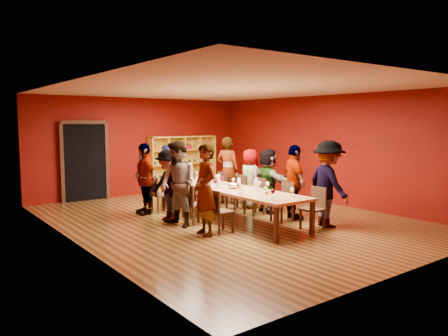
# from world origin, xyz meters

# --- Properties ---
(room_shell) EXTENTS (7.10, 9.10, 3.04)m
(room_shell) POSITION_xyz_m (0.00, 0.00, 1.50)
(room_shell) COLOR #4F3215
(room_shell) RESTS_ON ground
(tasting_table) EXTENTS (1.10, 4.50, 0.75)m
(tasting_table) POSITION_xyz_m (0.00, 0.00, 0.70)
(tasting_table) COLOR tan
(tasting_table) RESTS_ON ground
(doorway) EXTENTS (1.40, 0.17, 2.30)m
(doorway) POSITION_xyz_m (-1.80, 4.43, 1.12)
(doorway) COLOR black
(doorway) RESTS_ON ground
(shelving_unit) EXTENTS (2.40, 0.40, 1.80)m
(shelving_unit) POSITION_xyz_m (1.40, 4.32, 0.98)
(shelving_unit) COLOR gold
(shelving_unit) RESTS_ON ground
(chair_person_left_1) EXTENTS (0.42, 0.42, 0.89)m
(chair_person_left_1) POSITION_xyz_m (-0.91, -0.89, 0.50)
(chair_person_left_1) COLOR #321C10
(chair_person_left_1) RESTS_ON ground
(person_left_1) EXTENTS (0.57, 0.72, 1.84)m
(person_left_1) POSITION_xyz_m (-1.22, -0.89, 0.92)
(person_left_1) COLOR silver
(person_left_1) RESTS_ON ground
(chair_person_left_2) EXTENTS (0.42, 0.42, 0.89)m
(chair_person_left_2) POSITION_xyz_m (-0.91, 0.05, 0.50)
(chair_person_left_2) COLOR #321C10
(chair_person_left_2) RESTS_ON ground
(person_left_2) EXTENTS (0.61, 0.96, 1.86)m
(person_left_2) POSITION_xyz_m (-1.28, 0.05, 0.93)
(person_left_2) COLOR white
(person_left_2) RESTS_ON ground
(chair_person_left_3) EXTENTS (0.42, 0.42, 0.89)m
(chair_person_left_3) POSITION_xyz_m (-0.91, 0.71, 0.50)
(chair_person_left_3) COLOR #321C10
(chair_person_left_3) RESTS_ON ground
(person_left_3) EXTENTS (0.65, 1.12, 1.64)m
(person_left_3) POSITION_xyz_m (-1.15, 0.71, 0.82)
(person_left_3) COLOR #CA8789
(person_left_3) RESTS_ON ground
(chair_person_left_4) EXTENTS (0.42, 0.42, 0.89)m
(chair_person_left_4) POSITION_xyz_m (-0.91, 1.67, 0.50)
(chair_person_left_4) COLOR #321C10
(chair_person_left_4) RESTS_ON ground
(person_left_4) EXTENTS (0.51, 1.05, 1.75)m
(person_left_4) POSITION_xyz_m (-1.27, 1.67, 0.87)
(person_left_4) COLOR tan
(person_left_4) RESTS_ON ground
(chair_person_right_0) EXTENTS (0.42, 0.42, 0.89)m
(chair_person_right_0) POSITION_xyz_m (0.91, -1.87, 0.50)
(chair_person_right_0) COLOR #321C10
(chair_person_right_0) RESTS_ON ground
(person_right_0) EXTENTS (0.78, 1.29, 1.86)m
(person_right_0) POSITION_xyz_m (1.32, -1.87, 0.93)
(person_right_0) COLOR #5679B2
(person_right_0) RESTS_ON ground
(chair_person_right_1) EXTENTS (0.42, 0.42, 0.89)m
(chair_person_right_1) POSITION_xyz_m (0.91, -0.95, 0.50)
(chair_person_right_1) COLOR #321C10
(chair_person_right_1) RESTS_ON ground
(person_right_1) EXTENTS (0.81, 1.12, 1.74)m
(person_right_1) POSITION_xyz_m (1.21, -0.95, 0.87)
(person_right_1) COLOR #141B37
(person_right_1) RESTS_ON ground
(chair_person_right_2) EXTENTS (0.42, 0.42, 0.89)m
(chair_person_right_2) POSITION_xyz_m (0.91, -0.00, 0.50)
(chair_person_right_2) COLOR #321C10
(chair_person_right_2) RESTS_ON ground
(person_right_2) EXTENTS (0.70, 1.54, 1.60)m
(person_right_2) POSITION_xyz_m (1.28, -0.00, 0.80)
(person_right_2) COLOR #161E3C
(person_right_2) RESTS_ON ground
(chair_person_right_3) EXTENTS (0.42, 0.42, 0.89)m
(chair_person_right_3) POSITION_xyz_m (0.91, 0.73, 0.50)
(chair_person_right_3) COLOR #321C10
(chair_person_right_3) RESTS_ON ground
(person_right_3) EXTENTS (0.51, 0.81, 1.55)m
(person_right_3) POSITION_xyz_m (1.30, 0.73, 0.78)
(person_right_3) COLOR #C9878F
(person_right_3) RESTS_ON ground
(chair_person_right_4) EXTENTS (0.42, 0.42, 0.89)m
(chair_person_right_4) POSITION_xyz_m (0.91, 1.58, 0.50)
(chair_person_right_4) COLOR #321C10
(chair_person_right_4) RESTS_ON ground
(person_right_4) EXTENTS (0.72, 0.81, 1.85)m
(person_right_4) POSITION_xyz_m (1.21, 1.58, 0.93)
(person_right_4) COLOR #151B3A
(person_right_4) RESTS_ON ground
(wine_glass_0) EXTENTS (0.08, 0.08, 0.20)m
(wine_glass_0) POSITION_xyz_m (-0.14, 1.40, 0.89)
(wine_glass_0) COLOR white
(wine_glass_0) RESTS_ON tasting_table
(wine_glass_1) EXTENTS (0.07, 0.07, 0.18)m
(wine_glass_1) POSITION_xyz_m (-0.04, -1.36, 0.88)
(wine_glass_1) COLOR white
(wine_glass_1) RESTS_ON tasting_table
(wine_glass_2) EXTENTS (0.08, 0.08, 0.19)m
(wine_glass_2) POSITION_xyz_m (-0.30, 1.87, 0.89)
(wine_glass_2) COLOR white
(wine_glass_2) RESTS_ON tasting_table
(wine_glass_3) EXTENTS (0.09, 0.09, 0.22)m
(wine_glass_3) POSITION_xyz_m (-0.38, 1.67, 0.91)
(wine_glass_3) COLOR white
(wine_glass_3) RESTS_ON tasting_table
(wine_glass_4) EXTENTS (0.07, 0.07, 0.18)m
(wine_glass_4) POSITION_xyz_m (-0.33, 0.03, 0.88)
(wine_glass_4) COLOR white
(wine_glass_4) RESTS_ON tasting_table
(wine_glass_5) EXTENTS (0.08, 0.08, 0.19)m
(wine_glass_5) POSITION_xyz_m (0.27, -1.82, 0.89)
(wine_glass_5) COLOR white
(wine_glass_5) RESTS_ON tasting_table
(wine_glass_6) EXTENTS (0.08, 0.08, 0.20)m
(wine_glass_6) POSITION_xyz_m (0.33, -0.02, 0.89)
(wine_glass_6) COLOR white
(wine_glass_6) RESTS_ON tasting_table
(wine_glass_7) EXTENTS (0.08, 0.08, 0.21)m
(wine_glass_7) POSITION_xyz_m (0.32, -0.76, 0.90)
(wine_glass_7) COLOR white
(wine_glass_7) RESTS_ON tasting_table
(wine_glass_8) EXTENTS (0.09, 0.09, 0.22)m
(wine_glass_8) POSITION_xyz_m (-0.35, -0.87, 0.91)
(wine_glass_8) COLOR white
(wine_glass_8) RESTS_ON tasting_table
(wine_glass_9) EXTENTS (0.08, 0.08, 0.21)m
(wine_glass_9) POSITION_xyz_m (0.11, 0.34, 0.90)
(wine_glass_9) COLOR white
(wine_glass_9) RESTS_ON tasting_table
(wine_glass_10) EXTENTS (0.09, 0.09, 0.21)m
(wine_glass_10) POSITION_xyz_m (0.32, 0.78, 0.91)
(wine_glass_10) COLOR white
(wine_glass_10) RESTS_ON tasting_table
(wine_glass_11) EXTENTS (0.08, 0.08, 0.21)m
(wine_glass_11) POSITION_xyz_m (-0.38, -0.95, 0.90)
(wine_glass_11) COLOR white
(wine_glass_11) RESTS_ON tasting_table
(wine_glass_12) EXTENTS (0.09, 0.09, 0.21)m
(wine_glass_12) POSITION_xyz_m (-0.28, -1.84, 0.90)
(wine_glass_12) COLOR white
(wine_glass_12) RESTS_ON tasting_table
(wine_glass_13) EXTENTS (0.09, 0.09, 0.22)m
(wine_glass_13) POSITION_xyz_m (-0.34, -0.01, 0.91)
(wine_glass_13) COLOR white
(wine_glass_13) RESTS_ON tasting_table
(wine_glass_14) EXTENTS (0.07, 0.07, 0.18)m
(wine_glass_14) POSITION_xyz_m (-0.38, -1.77, 0.88)
(wine_glass_14) COLOR white
(wine_glass_14) RESTS_ON tasting_table
(wine_glass_15) EXTENTS (0.07, 0.07, 0.18)m
(wine_glass_15) POSITION_xyz_m (0.35, 0.92, 0.88)
(wine_glass_15) COLOR white
(wine_glass_15) RESTS_ON tasting_table
(wine_glass_16) EXTENTS (0.07, 0.07, 0.18)m
(wine_glass_16) POSITION_xyz_m (0.33, 1.80, 0.88)
(wine_glass_16) COLOR white
(wine_glass_16) RESTS_ON tasting_table
(wine_glass_17) EXTENTS (0.08, 0.08, 0.21)m
(wine_glass_17) POSITION_xyz_m (0.36, -0.98, 0.90)
(wine_glass_17) COLOR white
(wine_glass_17) RESTS_ON tasting_table
(wine_glass_18) EXTENTS (0.09, 0.09, 0.21)m
(wine_glass_18) POSITION_xyz_m (-0.07, -0.52, 0.90)
(wine_glass_18) COLOR white
(wine_glass_18) RESTS_ON tasting_table
(wine_glass_19) EXTENTS (0.09, 0.09, 0.21)m
(wine_glass_19) POSITION_xyz_m (-0.32, 0.91, 0.90)
(wine_glass_19) COLOR white
(wine_glass_19) RESTS_ON tasting_table
(wine_glass_20) EXTENTS (0.08, 0.08, 0.21)m
(wine_glass_20) POSITION_xyz_m (0.33, 1.70, 0.90)
(wine_glass_20) COLOR white
(wine_glass_20) RESTS_ON tasting_table
(wine_glass_21) EXTENTS (0.07, 0.07, 0.18)m
(wine_glass_21) POSITION_xyz_m (0.30, 0.14, 0.88)
(wine_glass_21) COLOR white
(wine_glass_21) RESTS_ON tasting_table
(wine_glass_22) EXTENTS (0.07, 0.07, 0.18)m
(wine_glass_22) POSITION_xyz_m (0.31, -1.79, 0.88)
(wine_glass_22) COLOR white
(wine_glass_22) RESTS_ON tasting_table
(spittoon_bowl) EXTENTS (0.29, 0.29, 0.16)m
(spittoon_bowl) POSITION_xyz_m (0.03, -0.22, 0.82)
(spittoon_bowl) COLOR silver
(spittoon_bowl) RESTS_ON tasting_table
(carafe_a) EXTENTS (0.11, 0.11, 0.24)m
(carafe_a) POSITION_xyz_m (-0.26, -0.01, 0.86)
(carafe_a) COLOR white
(carafe_a) RESTS_ON tasting_table
(carafe_b) EXTENTS (0.11, 0.11, 0.29)m
(carafe_b) POSITION_xyz_m (0.21, -0.78, 0.88)
(carafe_b) COLOR white
(carafe_b) RESTS_ON tasting_table
(wine_bottle) EXTENTS (0.09, 0.09, 0.29)m
(wine_bottle) POSITION_xyz_m (0.14, 1.88, 0.86)
(wine_bottle) COLOR #133619
(wine_bottle) RESTS_ON tasting_table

